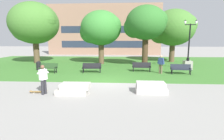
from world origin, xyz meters
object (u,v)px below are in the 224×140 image
park_bench_near_left (92,67)px  park_bench_far_right (142,66)px  park_bench_near_right (181,68)px  park_bench_far_left (48,67)px  trash_bin (39,65)px  lamp_post_center (188,60)px  concrete_block_center (74,89)px  concrete_block_left (151,88)px  person_skateboarder (43,78)px  person_bystander_near_lawn (161,63)px  skateboard (39,92)px

park_bench_near_left → park_bench_far_right: (4.79, 0.83, 0.00)m
park_bench_near_right → park_bench_far_left: (-12.33, 0.04, 0.00)m
park_bench_far_left → trash_bin: 2.11m
park_bench_far_right → lamp_post_center: size_ratio=0.36×
concrete_block_center → trash_bin: (-5.84, 7.76, 0.20)m
concrete_block_left → park_bench_near_right: bearing=58.3°
lamp_post_center → trash_bin: (-15.55, -1.38, -0.55)m
person_skateboarder → lamp_post_center: bearing=39.1°
concrete_block_center → concrete_block_left: 4.54m
park_bench_far_right → trash_bin: 10.54m
park_bench_near_left → person_bystander_near_lawn: 6.45m
park_bench_far_right → concrete_block_left: bearing=-91.5°
person_bystander_near_lawn → concrete_block_left: bearing=-107.0°
person_skateboarder → park_bench_far_left: person_skateboarder is taller
park_bench_near_left → person_bystander_near_lawn: person_bystander_near_lawn is taller
park_bench_far_left → trash_bin: trash_bin is taller
skateboard → park_bench_far_left: size_ratio=0.55×
concrete_block_left → person_skateboarder: person_skateboarder is taller
person_skateboarder → skateboard: (-0.43, 0.18, -0.89)m
concrete_block_center → trash_bin: 9.72m
person_bystander_near_lawn → concrete_block_center: bearing=-134.2°
person_bystander_near_lawn → park_bench_near_left: bearing=178.9°
concrete_block_center → park_bench_near_left: park_bench_near_left is taller
person_skateboarder → park_bench_near_left: (1.61, 6.77, -0.44)m
park_bench_near_right → trash_bin: (-13.95, 1.40, -0.04)m
person_skateboarder → park_bench_far_right: (6.40, 7.60, -0.44)m
concrete_block_left → park_bench_far_right: park_bench_far_right is taller
concrete_block_center → skateboard: (-2.14, 0.06, -0.22)m
concrete_block_left → park_bench_far_right: 6.95m
trash_bin → park_bench_near_left: bearing=-11.0°
lamp_post_center → person_bystander_near_lawn: 4.27m
park_bench_near_right → lamp_post_center: bearing=60.1°
park_bench_far_right → person_bystander_near_lawn: bearing=-30.0°
lamp_post_center → park_bench_far_right: bearing=-161.6°
park_bench_far_left → person_bystander_near_lawn: 10.57m
lamp_post_center → person_bystander_near_lawn: size_ratio=2.99×
person_skateboarder → lamp_post_center: size_ratio=0.33×
concrete_block_left → park_bench_far_left: size_ratio=0.97×
park_bench_near_right → concrete_block_center: bearing=-141.9°
park_bench_near_right → trash_bin: bearing=174.3°
person_skateboarder → skateboard: 1.01m
park_bench_far_right → trash_bin: (-10.53, 0.29, -0.04)m
lamp_post_center → trash_bin: lamp_post_center is taller
park_bench_far_left → person_bystander_near_lawn: size_ratio=1.09×
person_bystander_near_lawn → trash_bin: bearing=174.2°
skateboard → park_bench_near_left: 6.91m
park_bench_near_right → person_bystander_near_lawn: 1.83m
park_bench_near_right → lamp_post_center: (1.60, 2.78, 0.52)m
park_bench_near_left → park_bench_near_right: bearing=-2.0°
park_bench_near_left → lamp_post_center: lamp_post_center is taller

